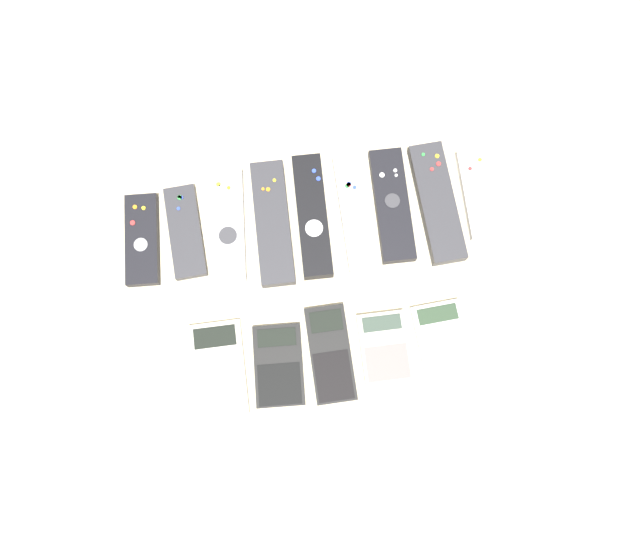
{
  "coord_description": "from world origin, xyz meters",
  "views": [
    {
      "loc": [
        -0.03,
        -0.19,
        1.03
      ],
      "look_at": [
        0.0,
        0.03,
        0.01
      ],
      "focal_mm": 35.0,
      "sensor_mm": 36.0,
      "label": 1
    }
  ],
  "objects_px": {
    "calculator_3": "(385,347)",
    "calculator_4": "(442,339)",
    "remote_6": "(392,205)",
    "remote_7": "(437,203)",
    "calculator_0": "(218,369)",
    "calculator_2": "(331,354)",
    "remote_8": "(479,194)",
    "remote_3": "(273,223)",
    "remote_2": "(228,225)",
    "remote_5": "(353,213)",
    "remote_0": "(142,240)",
    "remote_4": "(315,216)",
    "remote_1": "(185,232)",
    "calculator_1": "(279,365)"
  },
  "relations": [
    {
      "from": "remote_0",
      "to": "remote_4",
      "type": "bearing_deg",
      "value": 3.64
    },
    {
      "from": "remote_5",
      "to": "remote_6",
      "type": "relative_size",
      "value": 1.03
    },
    {
      "from": "remote_8",
      "to": "remote_6",
      "type": "bearing_deg",
      "value": -178.9
    },
    {
      "from": "calculator_3",
      "to": "remote_8",
      "type": "bearing_deg",
      "value": 50.4
    },
    {
      "from": "calculator_0",
      "to": "calculator_4",
      "type": "distance_m",
      "value": 0.37
    },
    {
      "from": "remote_3",
      "to": "remote_6",
      "type": "bearing_deg",
      "value": 2.47
    },
    {
      "from": "remote_8",
      "to": "remote_1",
      "type": "bearing_deg",
      "value": -179.32
    },
    {
      "from": "remote_6",
      "to": "calculator_0",
      "type": "distance_m",
      "value": 0.4
    },
    {
      "from": "remote_8",
      "to": "calculator_1",
      "type": "height_order",
      "value": "remote_8"
    },
    {
      "from": "remote_4",
      "to": "calculator_0",
      "type": "relative_size",
      "value": 1.41
    },
    {
      "from": "remote_6",
      "to": "remote_8",
      "type": "xyz_separation_m",
      "value": [
        0.15,
        0.0,
        -0.0
      ]
    },
    {
      "from": "calculator_0",
      "to": "remote_5",
      "type": "bearing_deg",
      "value": 42.58
    },
    {
      "from": "remote_6",
      "to": "remote_7",
      "type": "bearing_deg",
      "value": -3.3
    },
    {
      "from": "remote_6",
      "to": "remote_7",
      "type": "distance_m",
      "value": 0.08
    },
    {
      "from": "remote_0",
      "to": "calculator_1",
      "type": "height_order",
      "value": "remote_0"
    },
    {
      "from": "remote_6",
      "to": "calculator_4",
      "type": "xyz_separation_m",
      "value": [
        0.05,
        -0.24,
        -0.0
      ]
    },
    {
      "from": "remote_3",
      "to": "calculator_2",
      "type": "bearing_deg",
      "value": -72.32
    },
    {
      "from": "remote_6",
      "to": "calculator_2",
      "type": "distance_m",
      "value": 0.27
    },
    {
      "from": "remote_5",
      "to": "calculator_4",
      "type": "bearing_deg",
      "value": -64.04
    },
    {
      "from": "remote_2",
      "to": "calculator_0",
      "type": "height_order",
      "value": "remote_2"
    },
    {
      "from": "remote_1",
      "to": "remote_0",
      "type": "bearing_deg",
      "value": -179.06
    },
    {
      "from": "remote_7",
      "to": "remote_3",
      "type": "bearing_deg",
      "value": 177.27
    },
    {
      "from": "calculator_1",
      "to": "calculator_2",
      "type": "xyz_separation_m",
      "value": [
        0.09,
        0.01,
        0.0
      ]
    },
    {
      "from": "remote_2",
      "to": "calculator_2",
      "type": "bearing_deg",
      "value": -54.71
    },
    {
      "from": "calculator_3",
      "to": "calculator_4",
      "type": "xyz_separation_m",
      "value": [
        0.1,
        0.0,
        -0.0
      ]
    },
    {
      "from": "calculator_4",
      "to": "remote_2",
      "type": "bearing_deg",
      "value": 140.85
    },
    {
      "from": "remote_5",
      "to": "remote_8",
      "type": "height_order",
      "value": "remote_5"
    },
    {
      "from": "remote_1",
      "to": "remote_2",
      "type": "bearing_deg",
      "value": -1.68
    },
    {
      "from": "calculator_3",
      "to": "calculator_4",
      "type": "bearing_deg",
      "value": 0.72
    },
    {
      "from": "remote_2",
      "to": "remote_8",
      "type": "relative_size",
      "value": 1.26
    },
    {
      "from": "remote_2",
      "to": "calculator_3",
      "type": "relative_size",
      "value": 1.74
    },
    {
      "from": "calculator_4",
      "to": "remote_5",
      "type": "bearing_deg",
      "value": 113.21
    },
    {
      "from": "remote_8",
      "to": "calculator_0",
      "type": "relative_size",
      "value": 1.03
    },
    {
      "from": "remote_5",
      "to": "remote_6",
      "type": "distance_m",
      "value": 0.07
    },
    {
      "from": "calculator_0",
      "to": "calculator_2",
      "type": "relative_size",
      "value": 0.97
    },
    {
      "from": "remote_0",
      "to": "remote_1",
      "type": "distance_m",
      "value": 0.07
    },
    {
      "from": "remote_6",
      "to": "remote_7",
      "type": "xyz_separation_m",
      "value": [
        0.08,
        -0.01,
        0.0
      ]
    },
    {
      "from": "remote_5",
      "to": "remote_2",
      "type": "bearing_deg",
      "value": 178.14
    },
    {
      "from": "remote_1",
      "to": "calculator_3",
      "type": "xyz_separation_m",
      "value": [
        0.31,
        -0.24,
        -0.0
      ]
    },
    {
      "from": "remote_5",
      "to": "remote_3",
      "type": "bearing_deg",
      "value": -179.62
    },
    {
      "from": "calculator_2",
      "to": "calculator_3",
      "type": "relative_size",
      "value": 1.39
    },
    {
      "from": "remote_0",
      "to": "remote_2",
      "type": "distance_m",
      "value": 0.15
    },
    {
      "from": "remote_5",
      "to": "calculator_2",
      "type": "xyz_separation_m",
      "value": [
        -0.07,
        -0.23,
        -0.0
      ]
    },
    {
      "from": "remote_0",
      "to": "calculator_2",
      "type": "xyz_separation_m",
      "value": [
        0.29,
        -0.23,
        -0.0
      ]
    },
    {
      "from": "calculator_4",
      "to": "remote_6",
      "type": "bearing_deg",
      "value": 98.14
    },
    {
      "from": "remote_0",
      "to": "remote_3",
      "type": "relative_size",
      "value": 0.74
    },
    {
      "from": "remote_7",
      "to": "remote_5",
      "type": "bearing_deg",
      "value": 176.39
    },
    {
      "from": "remote_6",
      "to": "remote_8",
      "type": "distance_m",
      "value": 0.15
    },
    {
      "from": "remote_4",
      "to": "calculator_3",
      "type": "bearing_deg",
      "value": -68.77
    },
    {
      "from": "remote_2",
      "to": "remote_4",
      "type": "xyz_separation_m",
      "value": [
        0.15,
        -0.0,
        0.01
      ]
    }
  ]
}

